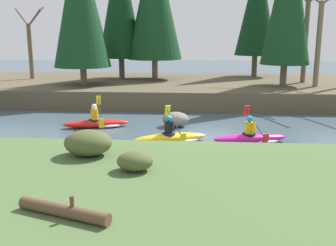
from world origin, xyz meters
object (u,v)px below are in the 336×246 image
(kayaker_lead, at_px, (253,137))
(driftwood_log, at_px, (64,211))
(kayaker_trailing, at_px, (99,123))
(kayaker_middle, at_px, (173,137))
(boulder_midstream, at_px, (176,119))

(kayaker_lead, relative_size, driftwood_log, 1.48)
(kayaker_trailing, distance_m, driftwood_log, 9.56)
(driftwood_log, bearing_deg, kayaker_lead, 78.79)
(kayaker_middle, height_order, boulder_midstream, kayaker_middle)
(kayaker_lead, distance_m, kayaker_trailing, 6.45)
(kayaker_trailing, xyz_separation_m, boulder_midstream, (3.21, 0.37, 0.12))
(kayaker_middle, bearing_deg, driftwood_log, -122.10)
(boulder_midstream, height_order, driftwood_log, driftwood_log)
(kayaker_lead, height_order, driftwood_log, kayaker_lead)
(kayaker_lead, xyz_separation_m, driftwood_log, (-4.43, -7.43, 0.51))
(boulder_midstream, distance_m, driftwood_log, 9.88)
(boulder_midstream, xyz_separation_m, driftwood_log, (-1.50, -9.76, 0.39))
(kayaker_lead, xyz_separation_m, boulder_midstream, (-2.93, 2.34, 0.12))
(kayaker_lead, height_order, boulder_midstream, kayaker_lead)
(kayaker_lead, height_order, kayaker_middle, same)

